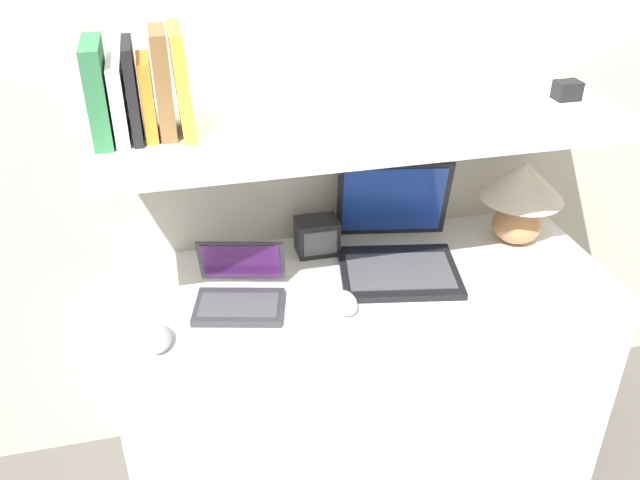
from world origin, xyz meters
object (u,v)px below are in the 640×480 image
at_px(laptop_small, 240,292).
at_px(book_white, 118,100).
at_px(table_lamp, 522,192).
at_px(book_orange, 147,97).
at_px(shelf_gadget, 567,90).
at_px(computer_mouse, 345,303).
at_px(book_brown, 163,83).
at_px(book_yellow, 181,82).
at_px(book_black, 132,91).
at_px(second_mouse, 160,339).
at_px(book_green, 98,92).
at_px(laptop_large, 397,247).
at_px(router_box, 317,236).

height_order(laptop_small, book_white, book_white).
distance_m(table_lamp, book_orange, 1.10).
bearing_deg(shelf_gadget, computer_mouse, -164.54).
distance_m(book_brown, book_yellow, 0.04).
bearing_deg(table_lamp, book_black, -178.05).
height_order(laptop_small, book_yellow, book_yellow).
distance_m(book_black, book_orange, 0.04).
xyz_separation_m(book_brown, book_yellow, (0.04, 0.00, 0.00)).
xyz_separation_m(second_mouse, shelf_gadget, (1.14, 0.22, 0.46)).
distance_m(book_green, book_brown, 0.15).
distance_m(laptop_small, book_green, 0.61).
relative_size(laptop_small, second_mouse, 2.49).
xyz_separation_m(book_black, book_brown, (0.07, 0.00, 0.01)).
bearing_deg(table_lamp, book_yellow, -177.83).
bearing_deg(book_black, book_white, 180.00).
bearing_deg(laptop_large, second_mouse, -162.52).
height_order(book_brown, book_yellow, book_yellow).
bearing_deg(book_brown, laptop_large, -0.67).
bearing_deg(book_brown, book_black, 180.00).
height_order(laptop_small, book_orange, book_orange).
distance_m(second_mouse, book_orange, 0.58).
height_order(book_green, book_brown, book_brown).
bearing_deg(book_orange, computer_mouse, -22.83).
bearing_deg(computer_mouse, second_mouse, -175.47).
xyz_separation_m(table_lamp, computer_mouse, (-0.60, -0.22, -0.15)).
bearing_deg(book_green, book_brown, 0.00).
relative_size(book_brown, shelf_gadget, 3.69).
bearing_deg(second_mouse, book_orange, 79.14).
bearing_deg(book_yellow, router_box, 18.13).
height_order(book_white, book_yellow, book_yellow).
distance_m(router_box, book_white, 0.71).
height_order(table_lamp, book_green, book_green).
xyz_separation_m(router_box, book_yellow, (-0.35, -0.11, 0.53)).
xyz_separation_m(laptop_small, book_green, (-0.28, 0.09, 0.53)).
height_order(laptop_small, book_brown, book_brown).
bearing_deg(second_mouse, book_green, 106.41).
bearing_deg(router_box, table_lamp, -7.33).
bearing_deg(laptop_small, book_black, 155.62).
xyz_separation_m(table_lamp, book_white, (-1.10, -0.04, 0.38)).
relative_size(table_lamp, book_white, 1.44).
height_order(computer_mouse, book_orange, book_orange).
height_order(book_white, book_brown, book_brown).
bearing_deg(router_box, laptop_small, -141.37).
height_order(book_green, book_orange, book_green).
height_order(laptop_small, computer_mouse, laptop_small).
xyz_separation_m(router_box, shelf_gadget, (0.67, -0.11, 0.43)).
relative_size(second_mouse, book_orange, 0.59).
height_order(computer_mouse, shelf_gadget, shelf_gadget).
bearing_deg(book_green, table_lamp, 1.82).
bearing_deg(router_box, computer_mouse, -89.00).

